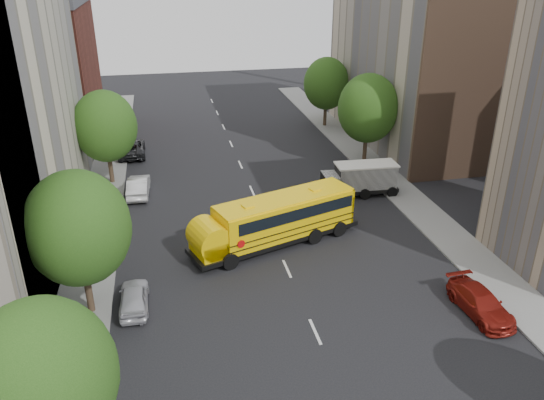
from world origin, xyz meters
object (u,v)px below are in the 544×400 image
object	(u,v)px
parked_car_2	(131,148)
street_tree_4	(368,108)
parked_car_1	(138,186)
safari_truck	(360,178)
street_tree_2	(105,126)
street_tree_0	(43,378)
street_tree_1	(78,228)
parked_car_0	(134,298)
parked_car_3	(480,303)
school_bus	(274,219)
street_tree_5	(326,84)

from	to	relation	value
parked_car_2	street_tree_4	bearing A→B (deg)	161.27
street_tree_4	parked_car_1	xyz separation A→B (m)	(-19.80, -2.94, -4.34)
parked_car_1	safari_truck	bearing A→B (deg)	171.20
street_tree_2	street_tree_0	bearing A→B (deg)	-90.00
street_tree_0	parked_car_2	distance (m)	34.88
street_tree_4	street_tree_2	bearing A→B (deg)	180.00
street_tree_2	street_tree_1	bearing A→B (deg)	-90.00
street_tree_0	parked_car_2	bearing A→B (deg)	87.68
street_tree_0	parked_car_0	xyz separation A→B (m)	(2.20, 9.93, -4.01)
parked_car_1	parked_car_3	bearing A→B (deg)	135.11
school_bus	parked_car_0	distance (m)	10.18
street_tree_0	street_tree_4	size ratio (longest dim) A/B	0.91
street_tree_0	parked_car_0	world-z (taller)	street_tree_0
street_tree_4	parked_car_0	world-z (taller)	street_tree_4
street_tree_5	safari_truck	bearing A→B (deg)	-98.88
street_tree_0	parked_car_3	distance (m)	20.99
street_tree_0	parked_car_0	size ratio (longest dim) A/B	1.99
school_bus	parked_car_0	xyz separation A→B (m)	(-8.69, -5.19, -1.18)
street_tree_1	parked_car_1	xyz separation A→B (m)	(2.20, 15.06, -4.22)
street_tree_2	street_tree_4	bearing A→B (deg)	0.00
street_tree_2	school_bus	size ratio (longest dim) A/B	0.66
street_tree_1	parked_car_1	bearing A→B (deg)	81.69
parked_car_2	parked_car_3	xyz separation A→B (m)	(18.40, -28.94, -0.10)
street_tree_5	safari_truck	world-z (taller)	street_tree_5
safari_truck	parked_car_2	size ratio (longest dim) A/B	1.13
street_tree_2	parked_car_2	bearing A→B (deg)	78.07
parked_car_3	parked_car_0	bearing A→B (deg)	163.15
street_tree_4	parked_car_3	world-z (taller)	street_tree_4
parked_car_0	parked_car_1	xyz separation A→B (m)	(0.00, 15.13, 0.10)
school_bus	parked_car_1	size ratio (longest dim) A/B	2.63
parked_car_0	street_tree_4	bearing A→B (deg)	-137.00
street_tree_5	school_bus	xyz separation A→B (m)	(-11.11, -24.88, -2.89)
street_tree_5	safari_truck	xyz separation A→B (m)	(-2.88, -18.43, -3.37)
parked_car_2	parked_car_3	bearing A→B (deg)	121.56
street_tree_4	school_bus	distance (m)	17.32
school_bus	parked_car_2	xyz separation A→B (m)	(-9.49, 19.51, -1.08)
street_tree_0	safari_truck	distance (m)	29.02
street_tree_0	parked_car_2	world-z (taller)	street_tree_0
street_tree_1	parked_car_3	world-z (taller)	street_tree_1
street_tree_0	school_bus	world-z (taller)	street_tree_0
street_tree_2	parked_car_2	xyz separation A→B (m)	(1.40, 6.63, -4.09)
parked_car_0	parked_car_2	world-z (taller)	parked_car_2
school_bus	safari_truck	world-z (taller)	school_bus
safari_truck	parked_car_1	size ratio (longest dim) A/B	1.35
street_tree_1	street_tree_5	size ratio (longest dim) A/B	1.05
parked_car_2	parked_car_3	world-z (taller)	parked_car_2
street_tree_4	parked_car_2	bearing A→B (deg)	162.16
street_tree_0	parked_car_3	bearing A→B (deg)	16.03
street_tree_1	safari_truck	size ratio (longest dim) A/B	1.32
street_tree_0	street_tree_5	distance (m)	45.65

